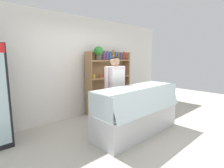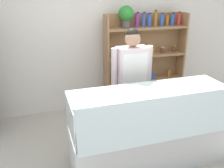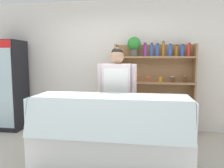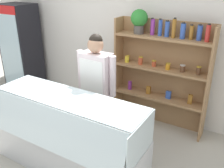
# 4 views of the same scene
# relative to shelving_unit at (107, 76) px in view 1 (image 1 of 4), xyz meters

# --- Properties ---
(ground_plane) EXTENTS (12.00, 12.00, 0.00)m
(ground_plane) POSITION_rel_shelving_unit_xyz_m (-0.78, -1.71, -1.08)
(ground_plane) COLOR #B7B2A3
(back_wall) EXTENTS (6.80, 0.10, 2.70)m
(back_wall) POSITION_rel_shelving_unit_xyz_m (-0.78, 0.28, 0.27)
(back_wall) COLOR white
(back_wall) RESTS_ON ground
(shelving_unit) EXTENTS (1.53, 0.29, 1.91)m
(shelving_unit) POSITION_rel_shelving_unit_xyz_m (0.00, 0.00, 0.00)
(shelving_unit) COLOR #9E754C
(shelving_unit) RESTS_ON ground
(deli_display_case) EXTENTS (2.06, 0.77, 1.01)m
(deli_display_case) POSITION_rel_shelving_unit_xyz_m (-0.58, -1.60, -0.76)
(deli_display_case) COLOR silver
(deli_display_case) RESTS_ON ground
(shop_clerk) EXTENTS (0.63, 0.25, 1.67)m
(shop_clerk) POSITION_rel_shelving_unit_xyz_m (-0.58, -0.93, -0.09)
(shop_clerk) COLOR #2D2D38
(shop_clerk) RESTS_ON ground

